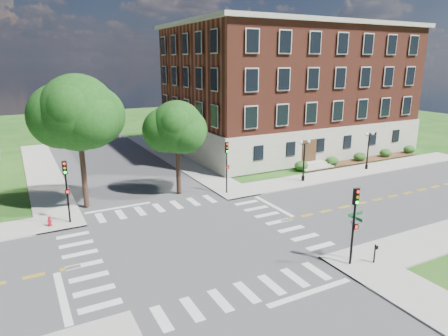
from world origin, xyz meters
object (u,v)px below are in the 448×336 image
traffic_signal_ne (227,161)px  street_sign_pole (355,226)px  traffic_signal_se (354,217)px  fire_hydrant (50,222)px  twin_lamp_east (368,148)px  twin_lamp_west (304,158)px  traffic_signal_nw (66,184)px  push_button_post (375,253)px

traffic_signal_ne → street_sign_pole: bearing=-87.3°
traffic_signal_se → fire_hydrant: bearing=136.5°
twin_lamp_east → fire_hydrant: size_ratio=5.64×
twin_lamp_east → traffic_signal_ne: bearing=-180.0°
traffic_signal_se → street_sign_pole: (0.51, 0.38, -0.88)m
traffic_signal_ne → fire_hydrant: bearing=-177.6°
traffic_signal_ne → fire_hydrant: 15.57m
twin_lamp_west → traffic_signal_nw: bearing=-179.1°
traffic_signal_se → twin_lamp_west: size_ratio=1.13×
traffic_signal_se → push_button_post: 2.82m
traffic_signal_se → street_sign_pole: 1.08m
twin_lamp_west → fire_hydrant: twin_lamp_west is taller
traffic_signal_se → traffic_signal_ne: 15.38m
traffic_signal_se → traffic_signal_nw: bearing=133.6°
twin_lamp_west → push_button_post: twin_lamp_west is taller
twin_lamp_west → push_button_post: size_ratio=3.53×
traffic_signal_se → traffic_signal_ne: same height
traffic_signal_nw → street_sign_pole: traffic_signal_nw is taller
traffic_signal_se → twin_lamp_east: 23.56m
twin_lamp_east → street_sign_pole: twin_lamp_east is taller
push_button_post → fire_hydrant: (-16.90, 15.33, -0.33)m
street_sign_pole → push_button_post: bearing=-48.0°
twin_lamp_west → street_sign_pole: 16.79m
push_button_post → street_sign_pole: bearing=132.0°
twin_lamp_west → fire_hydrant: bearing=-179.1°
twin_lamp_west → fire_hydrant: size_ratio=5.64×
twin_lamp_east → fire_hydrant: (-33.36, -0.64, -2.06)m
traffic_signal_se → traffic_signal_nw: same height
twin_lamp_east → push_button_post: size_ratio=3.53×
traffic_signal_nw → fire_hydrant: bearing=-178.2°
traffic_signal_nw → street_sign_pole: bearing=-44.6°
twin_lamp_west → push_button_post: (-7.15, -15.71, -1.73)m
traffic_signal_se → street_sign_pole: bearing=37.0°
street_sign_pole → push_button_post: (0.87, -0.97, -1.51)m
traffic_signal_se → twin_lamp_west: (8.53, 15.12, -0.66)m
traffic_signal_ne → push_button_post: 16.22m
traffic_signal_se → traffic_signal_ne: bearing=90.8°
traffic_signal_nw → push_button_post: size_ratio=4.00×
traffic_signal_ne → push_button_post: size_ratio=4.00×
twin_lamp_west → twin_lamp_east: (9.30, 0.26, 0.00)m
traffic_signal_ne → twin_lamp_east: size_ratio=1.13×
traffic_signal_se → twin_lamp_west: traffic_signal_se is taller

